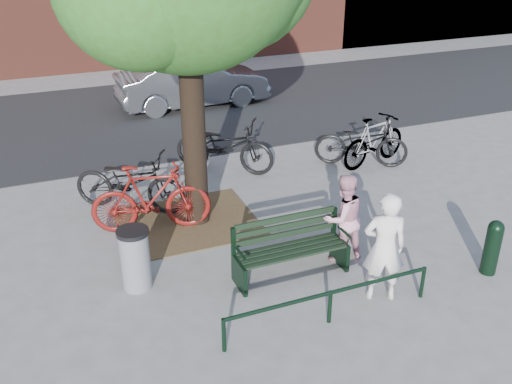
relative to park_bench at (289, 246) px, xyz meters
name	(u,v)px	position (x,y,z in m)	size (l,w,h in m)	color
ground	(291,275)	(0.00, -0.08, -0.48)	(90.00, 90.00, 0.00)	gray
dirt_pit	(187,222)	(-1.00, 2.12, -0.47)	(2.40, 2.00, 0.02)	brown
road	(159,114)	(0.00, 8.42, -0.47)	(40.00, 7.00, 0.01)	black
park_bench	(289,246)	(0.00, 0.00, 0.00)	(1.74, 0.54, 0.97)	black
guard_railing	(331,297)	(0.00, -1.28, -0.08)	(3.06, 0.06, 0.51)	black
person_left	(384,247)	(0.95, -1.04, 0.35)	(0.60, 0.40, 1.65)	silver
person_right	(343,218)	(0.95, 0.07, 0.25)	(0.70, 0.55, 1.45)	pink
bollard	(493,245)	(2.84, -1.15, 0.00)	(0.24, 0.24, 0.90)	black
litter_bin	(135,258)	(-2.22, 0.52, 0.01)	(0.47, 0.47, 0.96)	gray
bicycle_a	(129,182)	(-1.81, 3.03, 0.08)	(0.75, 2.14, 1.12)	black
bicycle_b	(151,198)	(-1.61, 2.12, 0.13)	(0.58, 2.04, 1.23)	#61110D
bicycle_c	(224,146)	(0.39, 4.06, 0.09)	(0.76, 2.18, 1.14)	black
bicycle_d	(374,140)	(3.54, 3.16, 0.08)	(0.52, 1.85, 1.11)	gray
bicycle_e	(361,143)	(3.25, 3.22, 0.05)	(0.70, 2.00, 1.05)	black
parked_car	(193,82)	(1.11, 8.79, 0.22)	(1.49, 4.26, 1.40)	slate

